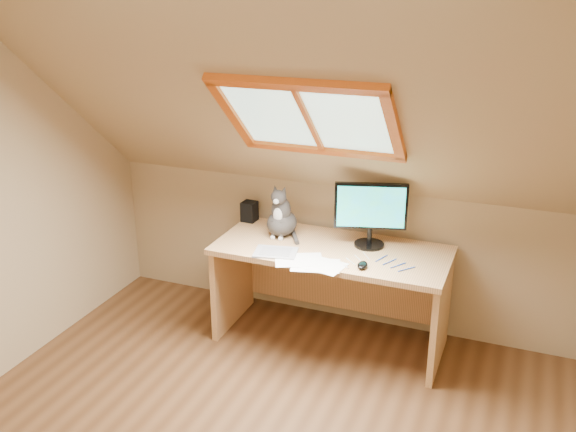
% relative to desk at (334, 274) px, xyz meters
% --- Properties ---
extents(room_shell, '(3.52, 3.52, 2.41)m').
position_rel_desk_xyz_m(room_shell, '(-0.05, -1.54, 0.95)').
color(room_shell, tan).
rests_on(room_shell, ground).
extents(desk, '(1.53, 0.67, 0.70)m').
position_rel_desk_xyz_m(desk, '(0.00, 0.00, 0.00)').
color(desk, tan).
rests_on(desk, ground).
extents(monitor, '(0.46, 0.20, 0.43)m').
position_rel_desk_xyz_m(monitor, '(0.22, 0.05, 0.47)').
color(monitor, black).
rests_on(monitor, desk).
extents(cat, '(0.20, 0.24, 0.37)m').
position_rel_desk_xyz_m(cat, '(-0.39, 0.01, 0.35)').
color(cat, '#3F3A37').
rests_on(cat, desk).
extents(desk_speaker, '(0.11, 0.11, 0.14)m').
position_rel_desk_xyz_m(desk_speaker, '(-0.71, 0.18, 0.29)').
color(desk_speaker, black).
rests_on(desk_speaker, desk).
extents(graphics_tablet, '(0.30, 0.24, 0.01)m').
position_rel_desk_xyz_m(graphics_tablet, '(-0.31, -0.28, 0.22)').
color(graphics_tablet, '#B2B2B7').
rests_on(graphics_tablet, desk).
extents(mouse, '(0.07, 0.11, 0.03)m').
position_rel_desk_xyz_m(mouse, '(0.27, -0.29, 0.23)').
color(mouse, black).
rests_on(mouse, desk).
extents(papers, '(0.35, 0.30, 0.01)m').
position_rel_desk_xyz_m(papers, '(-0.07, -0.33, 0.22)').
color(papers, white).
rests_on(papers, desk).
extents(cables, '(0.51, 0.26, 0.01)m').
position_rel_desk_xyz_m(cables, '(0.34, -0.19, 0.22)').
color(cables, silver).
rests_on(cables, desk).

